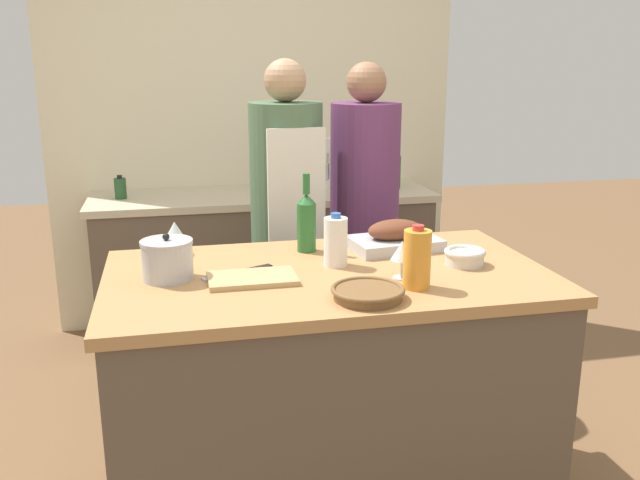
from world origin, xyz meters
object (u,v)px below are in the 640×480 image
(person_cook_aproned, at_px, (288,220))
(condiment_bottle_tall, at_px, (396,172))
(stock_pot, at_px, (167,260))
(juice_jug, at_px, (417,259))
(person_cook_guest, at_px, (364,214))
(condiment_bottle_extra, at_px, (287,175))
(milk_jug, at_px, (336,241))
(stand_mixer, at_px, (323,167))
(cutting_board, at_px, (252,278))
(wicker_basket, at_px, (368,292))
(knife_chef, at_px, (240,272))
(wine_glass_right, at_px, (175,231))
(wine_glass_left, at_px, (402,252))
(wine_bottle_green, at_px, (306,221))
(roasting_pan, at_px, (395,238))
(mixing_bowl, at_px, (465,256))
(condiment_bottle_short, at_px, (120,188))

(person_cook_aproned, bearing_deg, condiment_bottle_tall, 39.35)
(stock_pot, relative_size, juice_jug, 0.83)
(juice_jug, distance_m, person_cook_guest, 1.18)
(condiment_bottle_extra, bearing_deg, juice_jug, -87.53)
(milk_jug, relative_size, stand_mixer, 0.65)
(condiment_bottle_tall, bearing_deg, cutting_board, -122.56)
(condiment_bottle_tall, bearing_deg, juice_jug, -106.74)
(milk_jug, bearing_deg, person_cook_aproned, 92.72)
(wicker_basket, bearing_deg, knife_chef, 135.80)
(wicker_basket, xyz_separation_m, person_cook_guest, (0.35, 1.23, -0.04))
(cutting_board, xyz_separation_m, person_cook_guest, (0.68, 0.98, -0.03))
(milk_jug, xyz_separation_m, wine_glass_right, (-0.56, 0.28, 0.00))
(wine_glass_left, bearing_deg, wine_bottle_green, 122.04)
(roasting_pan, xyz_separation_m, condiment_bottle_extra, (-0.16, 1.54, -0.00))
(mixing_bowl, height_order, person_cook_aproned, person_cook_aproned)
(cutting_board, distance_m, wine_glass_right, 0.47)
(juice_jug, relative_size, wine_bottle_green, 0.69)
(stock_pot, distance_m, mixing_bowl, 1.05)
(person_cook_guest, bearing_deg, wicker_basket, -107.59)
(person_cook_guest, bearing_deg, knife_chef, -130.56)
(wine_glass_right, height_order, knife_chef, wine_glass_right)
(wine_glass_right, bearing_deg, wicker_basket, -47.97)
(knife_chef, bearing_deg, condiment_bottle_tall, 55.12)
(wicker_basket, bearing_deg, person_cook_aproned, 92.58)
(condiment_bottle_short, bearing_deg, stand_mixer, 3.57)
(juice_jug, bearing_deg, stock_pot, 161.43)
(stand_mixer, bearing_deg, knife_chef, -111.75)
(condiment_bottle_extra, bearing_deg, wine_glass_left, -87.85)
(person_cook_guest, bearing_deg, mixing_bowl, -86.12)
(knife_chef, bearing_deg, mixing_bowl, -5.83)
(wine_glass_right, relative_size, condiment_bottle_tall, 0.60)
(roasting_pan, relative_size, wine_bottle_green, 1.20)
(roasting_pan, bearing_deg, person_cook_aproned, 116.63)
(wicker_basket, relative_size, person_cook_aproned, 0.14)
(condiment_bottle_extra, distance_m, person_cook_guest, 0.87)
(wine_bottle_green, height_order, person_cook_aproned, person_cook_aproned)
(roasting_pan, distance_m, stock_pot, 0.89)
(wine_glass_right, bearing_deg, person_cook_guest, 32.85)
(wine_bottle_green, xyz_separation_m, wine_glass_left, (0.25, -0.40, -0.03))
(cutting_board, bearing_deg, stock_pot, 163.23)
(wicker_basket, bearing_deg, stock_pot, 151.03)
(knife_chef, bearing_deg, wicker_basket, -44.20)
(person_cook_guest, bearing_deg, roasting_pan, -98.56)
(knife_chef, bearing_deg, person_cook_guest, 51.36)
(mixing_bowl, bearing_deg, wine_glass_right, 160.04)
(stand_mixer, bearing_deg, mixing_bowl, -85.96)
(knife_chef, distance_m, stand_mixer, 1.83)
(stand_mixer, bearing_deg, wicker_basket, -98.82)
(stand_mixer, bearing_deg, wine_glass_right, -122.33)
(wine_bottle_green, bearing_deg, mixing_bowl, -30.03)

